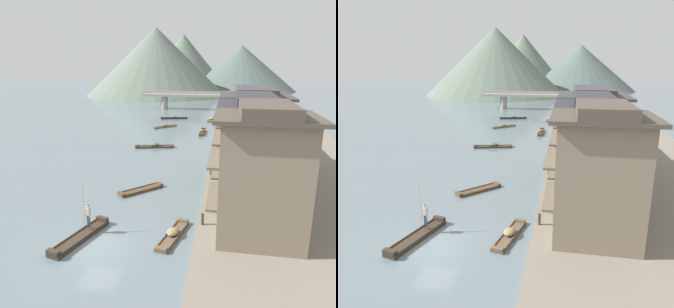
# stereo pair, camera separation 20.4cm
# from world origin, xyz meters

# --- Properties ---
(ground_plane) EXTENTS (400.00, 400.00, 0.00)m
(ground_plane) POSITION_xyz_m (0.00, 0.00, 0.00)
(ground_plane) COLOR slate
(riverbank_right) EXTENTS (18.00, 110.00, 0.55)m
(riverbank_right) POSITION_xyz_m (15.27, 30.00, 0.28)
(riverbank_right) COLOR slate
(riverbank_right) RESTS_ON ground
(boat_foreground_poled) EXTENTS (2.35, 5.41, 0.54)m
(boat_foreground_poled) POSITION_xyz_m (-1.46, 0.59, 0.18)
(boat_foreground_poled) COLOR #33281E
(boat_foreground_poled) RESTS_ON ground
(boatman_person) EXTENTS (0.55, 0.35, 3.04)m
(boatman_person) POSITION_xyz_m (-1.23, 1.53, 1.55)
(boatman_person) COLOR black
(boatman_person) RESTS_ON boat_foreground_poled
(boat_moored_nearest) EXTENTS (3.78, 4.01, 0.34)m
(boat_moored_nearest) POSITION_xyz_m (0.36, 9.87, 0.12)
(boat_moored_nearest) COLOR brown
(boat_moored_nearest) RESTS_ON ground
(boat_moored_second) EXTENTS (1.68, 5.14, 0.71)m
(boat_moored_second) POSITION_xyz_m (4.91, 50.84, 0.24)
(boat_moored_second) COLOR brown
(boat_moored_second) RESTS_ON ground
(boat_moored_third) EXTENTS (0.89, 5.11, 0.72)m
(boat_moored_third) POSITION_xyz_m (4.01, 37.21, 0.24)
(boat_moored_third) COLOR brown
(boat_moored_third) RESTS_ON ground
(boat_moored_far) EXTENTS (1.78, 4.60, 0.62)m
(boat_moored_far) POSITION_xyz_m (4.68, 2.03, 0.20)
(boat_moored_far) COLOR brown
(boat_moored_far) RESTS_ON ground
(boat_midriver_drifting) EXTENTS (5.71, 2.34, 0.67)m
(boat_midriver_drifting) POSITION_xyz_m (-3.17, 51.54, 0.21)
(boat_midriver_drifting) COLOR #232326
(boat_midriver_drifting) RESTS_ON ground
(boat_midriver_upstream) EXTENTS (4.08, 4.18, 0.59)m
(boat_midriver_upstream) POSITION_xyz_m (-3.34, 41.57, 0.19)
(boat_midriver_upstream) COLOR brown
(boat_midriver_upstream) RESTS_ON ground
(boat_upstream_distant) EXTENTS (5.56, 2.30, 0.73)m
(boat_upstream_distant) POSITION_xyz_m (-1.93, 26.29, 0.24)
(boat_upstream_distant) COLOR #423328
(boat_upstream_distant) RESTS_ON ground
(house_waterfront_nearest) EXTENTS (6.47, 5.72, 8.74)m
(house_waterfront_nearest) POSITION_xyz_m (10.31, 2.28, 4.87)
(house_waterfront_nearest) COLOR #7F705B
(house_waterfront_nearest) RESTS_ON riverbank_right
(house_waterfront_second) EXTENTS (6.01, 6.95, 8.74)m
(house_waterfront_second) POSITION_xyz_m (10.08, 8.59, 4.86)
(house_waterfront_second) COLOR #7F705B
(house_waterfront_second) RESTS_ON riverbank_right
(house_waterfront_tall) EXTENTS (7.05, 8.36, 8.74)m
(house_waterfront_tall) POSITION_xyz_m (10.60, 15.84, 4.84)
(house_waterfront_tall) COLOR brown
(house_waterfront_tall) RESTS_ON riverbank_right
(house_waterfront_narrow) EXTENTS (6.99, 6.49, 6.14)m
(house_waterfront_narrow) POSITION_xyz_m (10.58, 23.05, 3.56)
(house_waterfront_narrow) COLOR gray
(house_waterfront_narrow) RESTS_ON riverbank_right
(mooring_post_dock_near) EXTENTS (0.20, 0.20, 0.85)m
(mooring_post_dock_near) POSITION_xyz_m (6.62, 3.14, 0.98)
(mooring_post_dock_near) COLOR #473828
(mooring_post_dock_near) RESTS_ON riverbank_right
(mooring_post_dock_mid) EXTENTS (0.20, 0.20, 0.79)m
(mooring_post_dock_mid) POSITION_xyz_m (6.62, 14.12, 0.95)
(mooring_post_dock_mid) COLOR #473828
(mooring_post_dock_mid) RESTS_ON riverbank_right
(stone_bridge) EXTENTS (27.41, 2.40, 4.59)m
(stone_bridge) POSITION_xyz_m (0.00, 67.18, 3.02)
(stone_bridge) COLOR gray
(stone_bridge) RESTS_ON ground
(hill_far_west) EXTENTS (46.56, 46.56, 19.02)m
(hill_far_west) POSITION_xyz_m (13.09, 132.69, 9.51)
(hill_far_west) COLOR #4C5B56
(hill_far_west) RESTS_ON ground
(hill_far_centre) EXTENTS (41.46, 41.46, 24.20)m
(hill_far_centre) POSITION_xyz_m (-12.67, 137.26, 12.10)
(hill_far_centre) COLOR #5B6B5B
(hill_far_centre) RESTS_ON ground
(hill_far_east) EXTENTS (52.07, 52.07, 24.30)m
(hill_far_east) POSITION_xyz_m (-18.83, 106.67, 12.15)
(hill_far_east) COLOR #5B6B5B
(hill_far_east) RESTS_ON ground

